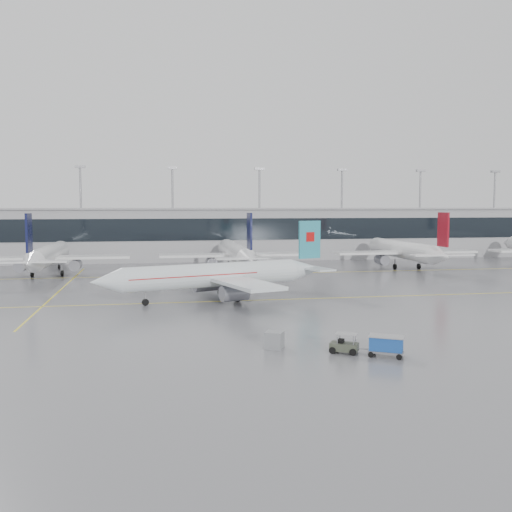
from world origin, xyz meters
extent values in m
plane|color=slate|center=(0.00, 0.00, 0.00)|extent=(320.00, 320.00, 0.00)
cube|color=yellow|center=(0.00, 0.00, 0.01)|extent=(120.00, 0.25, 0.01)
cube|color=yellow|center=(0.00, 30.00, 0.01)|extent=(120.00, 0.25, 0.01)
cube|color=yellow|center=(-30.00, 15.00, 0.01)|extent=(0.25, 60.00, 0.01)
cube|color=gray|center=(0.00, 62.00, 6.00)|extent=(180.00, 15.00, 12.00)
cube|color=black|center=(0.00, 54.45, 7.50)|extent=(180.00, 0.20, 5.00)
cube|color=gray|center=(0.00, 62.00, 12.20)|extent=(182.00, 16.00, 0.40)
cylinder|color=gray|center=(-33.00, 68.00, 11.00)|extent=(0.50, 0.50, 22.00)
cube|color=gray|center=(-33.00, 68.00, 22.30)|extent=(2.40, 1.00, 0.60)
cylinder|color=gray|center=(-11.00, 68.00, 11.00)|extent=(0.50, 0.50, 22.00)
cube|color=gray|center=(-11.00, 68.00, 22.30)|extent=(2.40, 1.00, 0.60)
cylinder|color=gray|center=(11.00, 68.00, 11.00)|extent=(0.50, 0.50, 22.00)
cube|color=gray|center=(11.00, 68.00, 22.30)|extent=(2.40, 1.00, 0.60)
cylinder|color=gray|center=(33.00, 68.00, 11.00)|extent=(0.50, 0.50, 22.00)
cube|color=gray|center=(33.00, 68.00, 22.30)|extent=(2.40, 1.00, 0.60)
cylinder|color=gray|center=(55.00, 68.00, 11.00)|extent=(0.50, 0.50, 22.00)
cube|color=gray|center=(55.00, 68.00, 22.30)|extent=(2.40, 1.00, 0.60)
cylinder|color=gray|center=(77.00, 68.00, 11.00)|extent=(0.50, 0.50, 22.00)
cube|color=gray|center=(77.00, 68.00, 22.30)|extent=(2.40, 1.00, 0.60)
cylinder|color=silver|center=(-7.98, 1.10, 3.45)|extent=(24.71, 10.50, 3.26)
cone|color=silver|center=(-21.76, -3.18, 3.45)|extent=(4.79, 4.30, 3.26)
cone|color=silver|center=(6.56, 5.63, 3.45)|extent=(6.32, 4.78, 3.26)
cube|color=silver|center=(-6.55, 1.55, 3.05)|extent=(12.78, 27.21, 0.45)
cube|color=silver|center=(6.76, 5.69, 3.75)|extent=(5.75, 10.72, 0.25)
cube|color=teal|center=(6.95, 5.75, 7.87)|extent=(3.54, 1.40, 5.56)
cylinder|color=gray|center=(-5.60, -3.18, 1.55)|extent=(4.06, 3.07, 2.10)
cylinder|color=gray|center=(-8.45, 5.98, 1.55)|extent=(4.06, 3.07, 2.10)
cylinder|color=gray|center=(-16.99, -1.70, 1.14)|extent=(0.20, 0.20, 1.37)
cylinder|color=black|center=(-16.99, -1.70, 0.45)|extent=(0.95, 0.55, 0.90)
cylinder|color=gray|center=(-4.82, -0.64, 1.24)|extent=(0.24, 0.24, 1.37)
cylinder|color=black|center=(-4.82, -0.64, 0.55)|extent=(1.18, 0.76, 1.10)
cylinder|color=gray|center=(-6.37, 4.33, 1.24)|extent=(0.24, 0.24, 1.37)
cylinder|color=black|center=(-6.37, 4.33, 0.55)|extent=(1.18, 0.76, 1.10)
cube|color=#B70F0F|center=(6.95, 5.75, 8.28)|extent=(1.47, 0.85, 1.40)
cube|color=#B70F0F|center=(-10.84, 0.21, 3.65)|extent=(18.17, 8.49, 0.12)
cylinder|color=white|center=(-35.00, 35.00, 3.80)|extent=(3.59, 27.36, 3.59)
cone|color=white|center=(-35.00, 50.68, 3.80)|extent=(3.59, 4.00, 3.59)
cone|color=white|center=(-35.00, 18.52, 3.80)|extent=(3.59, 5.60, 3.59)
cube|color=white|center=(-35.00, 33.50, 3.40)|extent=(29.64, 5.00, 0.45)
cube|color=white|center=(-35.00, 18.32, 4.10)|extent=(11.40, 2.80, 0.25)
cube|color=#0E1237|center=(-35.00, 18.12, 8.66)|extent=(0.35, 3.60, 6.12)
cylinder|color=gray|center=(-39.80, 34.00, 1.90)|extent=(2.10, 3.60, 2.10)
cylinder|color=gray|center=(-30.20, 34.00, 1.90)|extent=(2.10, 3.60, 2.10)
cylinder|color=gray|center=(-35.00, 45.68, 1.23)|extent=(0.20, 0.20, 1.56)
cylinder|color=black|center=(-35.00, 45.68, 0.45)|extent=(0.30, 0.90, 0.90)
cylinder|color=gray|center=(-37.60, 32.50, 1.33)|extent=(0.24, 0.24, 1.56)
cylinder|color=black|center=(-37.60, 32.50, 0.55)|extent=(0.45, 1.10, 1.10)
cylinder|color=gray|center=(-32.40, 32.50, 1.33)|extent=(0.24, 0.24, 1.56)
cylinder|color=black|center=(-32.40, 32.50, 0.55)|extent=(0.45, 1.10, 1.10)
cylinder|color=white|center=(0.00, 35.00, 3.80)|extent=(3.59, 27.36, 3.59)
cone|color=white|center=(0.00, 50.68, 3.80)|extent=(3.59, 4.00, 3.59)
cone|color=white|center=(0.00, 18.52, 3.80)|extent=(3.59, 5.60, 3.59)
cube|color=white|center=(0.00, 33.50, 3.40)|extent=(29.64, 5.00, 0.45)
cube|color=white|center=(0.00, 18.32, 4.10)|extent=(11.40, 2.80, 0.25)
cube|color=#0E1237|center=(0.00, 18.12, 8.66)|extent=(0.35, 3.60, 6.12)
cylinder|color=gray|center=(-4.80, 34.00, 1.90)|extent=(2.10, 3.60, 2.10)
cylinder|color=gray|center=(4.80, 34.00, 1.90)|extent=(2.10, 3.60, 2.10)
cylinder|color=gray|center=(0.00, 45.68, 1.23)|extent=(0.20, 0.20, 1.56)
cylinder|color=black|center=(0.00, 45.68, 0.45)|extent=(0.30, 0.90, 0.90)
cylinder|color=gray|center=(-2.60, 32.50, 1.33)|extent=(0.24, 0.24, 1.56)
cylinder|color=black|center=(-2.60, 32.50, 0.55)|extent=(0.45, 1.10, 1.10)
cylinder|color=gray|center=(2.60, 32.50, 1.33)|extent=(0.24, 0.24, 1.56)
cylinder|color=black|center=(2.60, 32.50, 0.55)|extent=(0.45, 1.10, 1.10)
cylinder|color=white|center=(35.00, 35.00, 3.80)|extent=(3.59, 27.36, 3.59)
cone|color=white|center=(35.00, 50.68, 3.80)|extent=(3.59, 4.00, 3.59)
cone|color=white|center=(35.00, 18.52, 3.80)|extent=(3.59, 5.60, 3.59)
cube|color=white|center=(35.00, 33.50, 3.40)|extent=(29.64, 5.00, 0.45)
cube|color=white|center=(35.00, 18.32, 4.10)|extent=(11.40, 2.80, 0.25)
cube|color=maroon|center=(35.00, 18.12, 8.66)|extent=(0.35, 3.60, 6.12)
cylinder|color=gray|center=(30.20, 34.00, 1.90)|extent=(2.10, 3.60, 2.10)
cylinder|color=gray|center=(39.80, 34.00, 1.90)|extent=(2.10, 3.60, 2.10)
cylinder|color=gray|center=(35.00, 45.68, 1.23)|extent=(0.20, 0.20, 1.56)
cylinder|color=black|center=(35.00, 45.68, 0.45)|extent=(0.30, 0.90, 0.90)
cylinder|color=gray|center=(32.40, 32.50, 1.33)|extent=(0.24, 0.24, 1.56)
cylinder|color=black|center=(32.40, 32.50, 0.55)|extent=(0.45, 1.10, 1.10)
cylinder|color=gray|center=(37.60, 32.50, 1.33)|extent=(0.24, 0.24, 1.56)
cylinder|color=black|center=(37.60, 32.50, 0.55)|extent=(0.45, 1.10, 1.10)
cone|color=white|center=(70.00, 50.68, 3.80)|extent=(3.59, 4.00, 3.59)
cube|color=#3B4033|center=(0.45, -28.98, 0.55)|extent=(2.73, 2.32, 0.70)
cube|color=gray|center=(0.62, -29.08, 1.72)|extent=(2.29, 2.07, 0.06)
cube|color=black|center=(0.19, -28.83, 1.00)|extent=(0.83, 0.94, 0.40)
cylinder|color=gray|center=(2.00, -29.88, 0.50)|extent=(1.08, 0.67, 0.08)
cylinder|color=gray|center=(-0.26, -29.21, 1.25)|extent=(0.08, 0.08, 0.90)
cylinder|color=gray|center=(0.29, -28.25, 1.25)|extent=(0.08, 0.08, 0.90)
cylinder|color=gray|center=(0.95, -29.91, 1.25)|extent=(0.08, 0.08, 0.90)
cylinder|color=gray|center=(1.50, -28.95, 1.25)|extent=(0.08, 0.08, 0.90)
cylinder|color=black|center=(-0.66, -29.09, 0.30)|extent=(0.62, 0.47, 0.60)
cylinder|color=black|center=(-0.01, -27.97, 0.30)|extent=(0.62, 0.47, 0.60)
cylinder|color=black|center=(0.90, -29.99, 0.30)|extent=(0.62, 0.47, 0.60)
cylinder|color=black|center=(1.55, -28.87, 0.30)|extent=(0.62, 0.47, 0.60)
cube|color=gray|center=(3.56, -30.78, 0.44)|extent=(3.27, 2.73, 0.18)
cube|color=#184598|center=(3.56, -30.78, 1.12)|extent=(3.05, 2.55, 1.17)
cube|color=gray|center=(3.56, -30.78, 1.76)|extent=(3.31, 2.82, 0.10)
cylinder|color=black|center=(2.18, -30.83, 0.24)|extent=(0.51, 0.40, 0.49)
cylinder|color=black|center=(2.92, -29.56, 0.24)|extent=(0.51, 0.40, 0.49)
cylinder|color=black|center=(4.21, -32.00, 0.24)|extent=(0.51, 0.40, 0.49)
cylinder|color=black|center=(4.94, -30.73, 0.24)|extent=(0.51, 0.40, 0.49)
cube|color=gray|center=(-5.24, -26.36, 0.77)|extent=(2.03, 1.99, 1.54)
camera|label=1|loc=(-15.83, -75.74, 12.80)|focal=40.00mm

